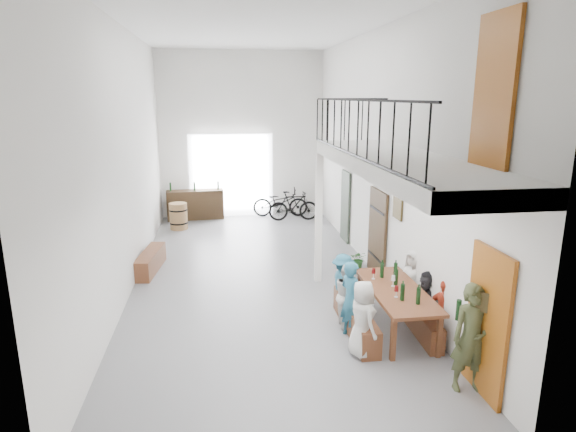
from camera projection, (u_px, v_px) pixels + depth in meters
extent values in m
plane|color=slate|center=(258.00, 276.00, 11.08)|extent=(12.00, 12.00, 0.00)
plane|color=white|center=(242.00, 135.00, 16.17)|extent=(5.50, 0.00, 5.50)
plane|color=white|center=(307.00, 233.00, 4.65)|extent=(5.50, 0.00, 5.50)
plane|color=white|center=(125.00, 160.00, 10.02)|extent=(0.00, 12.00, 12.00)
plane|color=white|center=(379.00, 155.00, 10.79)|extent=(0.00, 12.00, 12.00)
plane|color=white|center=(254.00, 22.00, 9.74)|extent=(12.00, 12.00, 0.00)
cube|color=white|center=(231.00, 176.00, 16.38)|extent=(2.80, 0.08, 2.80)
cube|color=#9B5215|center=(487.00, 324.00, 6.50)|extent=(0.06, 0.95, 2.10)
cube|color=#3B2815|center=(377.00, 234.00, 10.92)|extent=(0.06, 1.10, 2.00)
cube|color=#333D32|center=(345.00, 206.00, 13.61)|extent=(0.06, 0.80, 2.00)
cube|color=#9B5215|center=(494.00, 91.00, 6.14)|extent=(0.06, 0.90, 1.95)
cube|color=#392E17|center=(398.00, 206.00, 9.65)|extent=(0.04, 0.45, 0.55)
cylinder|color=white|center=(361.00, 163.00, 12.02)|extent=(0.04, 0.28, 0.28)
cube|color=white|center=(400.00, 164.00, 7.56)|extent=(1.50, 5.60, 0.25)
cube|color=black|center=(357.00, 100.00, 7.22)|extent=(0.03, 5.60, 0.03)
cube|color=black|center=(355.00, 155.00, 7.42)|extent=(0.03, 5.60, 0.03)
cube|color=black|center=(353.00, 99.00, 9.99)|extent=(1.50, 0.03, 0.03)
cube|color=white|center=(319.00, 219.00, 10.48)|extent=(0.14, 0.14, 2.88)
cube|color=brown|center=(396.00, 291.00, 8.33)|extent=(0.91, 2.19, 0.06)
cube|color=brown|center=(393.00, 339.00, 7.47)|extent=(0.08, 0.08, 0.73)
cube|color=brown|center=(439.00, 336.00, 7.57)|extent=(0.08, 0.08, 0.73)
cube|color=brown|center=(359.00, 292.00, 9.28)|extent=(0.08, 0.08, 0.73)
cube|color=brown|center=(397.00, 290.00, 9.38)|extent=(0.08, 0.08, 0.73)
cube|color=brown|center=(355.00, 319.00, 8.44)|extent=(0.35, 2.03, 0.47)
cube|color=brown|center=(417.00, 318.00, 8.53)|extent=(0.33, 1.91, 0.44)
cylinder|color=black|center=(403.00, 290.00, 7.83)|extent=(0.07, 0.07, 0.35)
cylinder|color=black|center=(396.00, 268.00, 8.81)|extent=(0.07, 0.07, 0.35)
cylinder|color=black|center=(419.00, 294.00, 7.68)|extent=(0.07, 0.07, 0.35)
cylinder|color=black|center=(382.00, 268.00, 8.82)|extent=(0.07, 0.07, 0.35)
cylinder|color=black|center=(396.00, 275.00, 8.48)|extent=(0.07, 0.07, 0.35)
cube|color=brown|center=(150.00, 261.00, 11.39)|extent=(0.57, 1.68, 0.46)
cylinder|color=#936641|center=(178.00, 216.00, 14.93)|extent=(0.55, 0.55, 0.82)
cylinder|color=black|center=(179.00, 223.00, 14.98)|extent=(0.56, 0.56, 0.05)
cylinder|color=black|center=(178.00, 210.00, 14.88)|extent=(0.56, 0.56, 0.05)
cube|color=#3B2815|center=(195.00, 205.00, 16.15)|extent=(1.89, 0.65, 0.98)
cylinder|color=black|center=(170.00, 187.00, 15.87)|extent=(0.06, 0.06, 0.28)
cylinder|color=black|center=(194.00, 186.00, 15.96)|extent=(0.06, 0.06, 0.28)
cylinder|color=black|center=(218.00, 185.00, 16.13)|extent=(0.06, 0.06, 0.28)
imported|color=silver|center=(362.00, 319.00, 7.57)|extent=(0.52, 0.68, 1.26)
imported|color=#235E77|center=(351.00, 299.00, 8.16)|extent=(0.49, 0.58, 1.36)
imported|color=silver|center=(348.00, 295.00, 8.59)|extent=(0.47, 0.59, 1.17)
imported|color=#235E77|center=(343.00, 283.00, 9.14)|extent=(0.43, 0.75, 1.16)
imported|color=red|center=(443.00, 312.00, 7.98)|extent=(0.51, 0.71, 1.11)
imported|color=black|center=(426.00, 300.00, 8.48)|extent=(0.66, 1.05, 1.08)
imported|color=silver|center=(413.00, 281.00, 9.15)|extent=(0.54, 0.69, 1.23)
imported|color=#424929|center=(472.00, 338.00, 6.64)|extent=(0.60, 0.42, 1.57)
imported|color=#1F4D1B|center=(359.00, 259.00, 11.59)|extent=(0.48, 0.46, 0.43)
imported|color=black|center=(280.00, 202.00, 16.51)|extent=(1.92, 0.82, 0.98)
imported|color=black|center=(294.00, 206.00, 15.93)|extent=(1.67, 0.53, 1.00)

